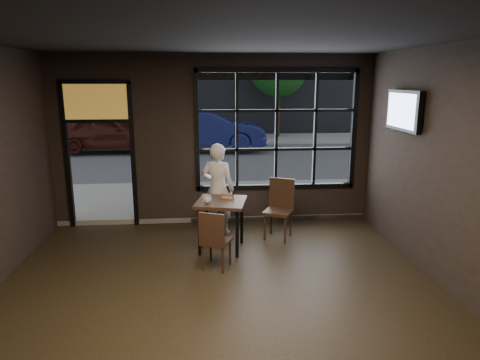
{
  "coord_description": "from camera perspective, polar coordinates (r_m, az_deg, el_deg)",
  "views": [
    {
      "loc": [
        -0.16,
        -4.51,
        2.75
      ],
      "look_at": [
        0.4,
        2.2,
        1.15
      ],
      "focal_mm": 32.0,
      "sensor_mm": 36.0,
      "label": 1
    }
  ],
  "objects": [
    {
      "name": "floor",
      "position": [
        5.29,
        -2.47,
        -18.07
      ],
      "size": [
        6.0,
        7.0,
        0.02
      ],
      "primitive_type": "cube",
      "color": "black",
      "rests_on": "ground"
    },
    {
      "name": "man",
      "position": [
        7.67,
        -2.99,
        -1.18
      ],
      "size": [
        0.7,
        0.56,
        1.65
      ],
      "primitive_type": "imported",
      "rotation": [
        0.0,
        0.0,
        2.83
      ],
      "color": "silver",
      "rests_on": "floor"
    },
    {
      "name": "tv",
      "position": [
        7.17,
        21.01,
        8.64
      ],
      "size": [
        0.12,
        1.06,
        0.62
      ],
      "primitive_type": "cube",
      "color": "black",
      "rests_on": "wall_right"
    },
    {
      "name": "navy_car",
      "position": [
        16.56,
        -4.59,
        6.73
      ],
      "size": [
        4.68,
        1.88,
        1.51
      ],
      "primitive_type": "imported",
      "rotation": [
        0.0,
        0.0,
        1.51
      ],
      "color": "navy",
      "rests_on": "street_asphalt"
    },
    {
      "name": "maroon_car",
      "position": [
        16.97,
        -17.12,
        6.1
      ],
      "size": [
        4.03,
        1.64,
        1.37
      ],
      "primitive_type": "imported",
      "rotation": [
        0.0,
        0.0,
        1.57
      ],
      "color": "#3C120C",
      "rests_on": "street_asphalt"
    },
    {
      "name": "cup",
      "position": [
        6.78,
        -4.36,
        -2.68
      ],
      "size": [
        0.13,
        0.13,
        0.1
      ],
      "primitive_type": "imported",
      "rotation": [
        0.0,
        0.0,
        -0.09
      ],
      "color": "silver",
      "rests_on": "cafe_table"
    },
    {
      "name": "tree_left",
      "position": [
        19.64,
        -12.4,
        13.36
      ],
      "size": [
        2.38,
        2.38,
        4.06
      ],
      "color": "#332114",
      "rests_on": "street_asphalt"
    },
    {
      "name": "ceiling",
      "position": [
        4.54,
        -2.9,
        19.18
      ],
      "size": [
        6.0,
        7.0,
        0.02
      ],
      "primitive_type": "cube",
      "color": "black",
      "rests_on": "ground"
    },
    {
      "name": "window_frame",
      "position": [
        8.18,
        4.87,
        6.64
      ],
      "size": [
        3.06,
        0.12,
        2.28
      ],
      "primitive_type": "cube",
      "color": "black",
      "rests_on": "ground"
    },
    {
      "name": "chair_window",
      "position": [
        7.5,
        5.12,
        -3.97
      ],
      "size": [
        0.61,
        0.61,
        1.04
      ],
      "primitive_type": "cube",
      "rotation": [
        0.0,
        0.0,
        -0.46
      ],
      "color": "#321E15",
      "rests_on": "floor"
    },
    {
      "name": "street_asphalt",
      "position": [
        28.65,
        -4.44,
        7.74
      ],
      "size": [
        60.0,
        41.0,
        0.04
      ],
      "primitive_type": "cube",
      "color": "#545456",
      "rests_on": "ground"
    },
    {
      "name": "hotdog",
      "position": [
        7.03,
        -1.61,
        -2.23
      ],
      "size": [
        0.21,
        0.17,
        0.06
      ],
      "primitive_type": null,
      "rotation": [
        0.0,
        0.0,
        -0.5
      ],
      "color": "tan",
      "rests_on": "cafe_table"
    },
    {
      "name": "tree_right",
      "position": [
        20.25,
        5.14,
        14.8
      ],
      "size": [
        2.73,
        2.73,
        4.67
      ],
      "color": "#332114",
      "rests_on": "street_asphalt"
    },
    {
      "name": "chair_near",
      "position": [
        6.35,
        -3.18,
        -7.87
      ],
      "size": [
        0.51,
        0.51,
        0.9
      ],
      "primitive_type": "cube",
      "rotation": [
        0.0,
        0.0,
        2.73
      ],
      "color": "#321E15",
      "rests_on": "floor"
    },
    {
      "name": "stained_transom",
      "position": [
        8.26,
        -18.63,
        9.89
      ],
      "size": [
        1.2,
        0.06,
        0.7
      ],
      "primitive_type": "cube",
      "color": "orange",
      "rests_on": "ground"
    },
    {
      "name": "cafe_table",
      "position": [
        7.04,
        -2.5,
        -6.0
      ],
      "size": [
        0.92,
        0.92,
        0.84
      ],
      "primitive_type": "cube",
      "rotation": [
        0.0,
        0.0,
        -0.21
      ],
      "color": "#321E15",
      "rests_on": "floor"
    }
  ]
}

